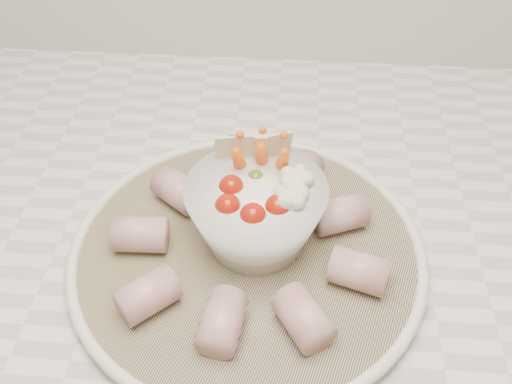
{
  "coord_description": "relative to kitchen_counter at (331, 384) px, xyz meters",
  "views": [
    {
      "loc": [
        -0.09,
        0.95,
        1.39
      ],
      "look_at": [
        -0.12,
        1.36,
        1.0
      ],
      "focal_mm": 40.0,
      "sensor_mm": 36.0,
      "label": 1
    }
  ],
  "objects": [
    {
      "name": "kitchen_counter",
      "position": [
        0.0,
        0.0,
        0.0
      ],
      "size": [
        2.04,
        0.62,
        0.92
      ],
      "color": "#BFAB93",
      "rests_on": "ground"
    },
    {
      "name": "serving_platter",
      "position": [
        -0.13,
        -0.11,
        0.47
      ],
      "size": [
        0.46,
        0.46,
        0.02
      ],
      "color": "navy",
      "rests_on": "kitchen_counter"
    },
    {
      "name": "cured_meat_rolls",
      "position": [
        -0.13,
        -0.11,
        0.49
      ],
      "size": [
        0.28,
        0.28,
        0.04
      ],
      "color": "#A94D56",
      "rests_on": "serving_platter"
    },
    {
      "name": "veggie_bowl",
      "position": [
        -0.12,
        -0.09,
        0.52
      ],
      "size": [
        0.14,
        0.14,
        0.11
      ],
      "color": "white",
      "rests_on": "serving_platter"
    }
  ]
}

